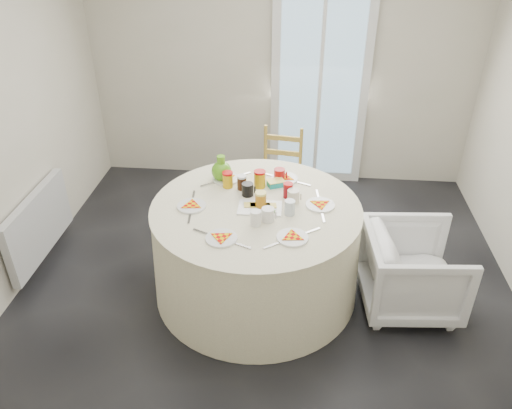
# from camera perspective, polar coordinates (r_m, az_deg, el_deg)

# --- Properties ---
(floor) EXTENTS (4.00, 4.00, 0.00)m
(floor) POSITION_cam_1_polar(r_m,az_deg,el_deg) (4.14, 1.11, -9.64)
(floor) COLOR black
(floor) RESTS_ON ground
(wall_back) EXTENTS (4.00, 0.02, 2.60)m
(wall_back) POSITION_cam_1_polar(r_m,az_deg,el_deg) (5.30, 2.97, 15.97)
(wall_back) COLOR #BCB5A3
(wall_back) RESTS_ON floor
(glass_door) EXTENTS (1.00, 0.08, 2.10)m
(glass_door) POSITION_cam_1_polar(r_m,az_deg,el_deg) (5.33, 7.29, 13.03)
(glass_door) COLOR silver
(glass_door) RESTS_ON floor
(radiator) EXTENTS (0.07, 1.00, 0.55)m
(radiator) POSITION_cam_1_polar(r_m,az_deg,el_deg) (4.59, -23.58, -2.13)
(radiator) COLOR silver
(radiator) RESTS_ON floor
(table) EXTENTS (1.62, 1.62, 0.82)m
(table) POSITION_cam_1_polar(r_m,az_deg,el_deg) (3.92, 0.00, -5.30)
(table) COLOR #F9F2C5
(table) RESTS_ON floor
(wooden_chair) EXTENTS (0.45, 0.44, 0.90)m
(wooden_chair) POSITION_cam_1_polar(r_m,az_deg,el_deg) (4.79, 2.67, 3.44)
(wooden_chair) COLOR #B5903A
(wooden_chair) RESTS_ON floor
(armchair) EXTENTS (0.71, 0.75, 0.72)m
(armchair) POSITION_cam_1_polar(r_m,az_deg,el_deg) (3.94, 17.57, -6.52)
(armchair) COLOR white
(armchair) RESTS_ON floor
(place_settings) EXTENTS (1.54, 1.54, 0.02)m
(place_settings) POSITION_cam_1_polar(r_m,az_deg,el_deg) (3.69, 0.00, -0.40)
(place_settings) COLOR white
(place_settings) RESTS_ON table
(jar_cluster) EXTENTS (0.57, 0.33, 0.16)m
(jar_cluster) POSITION_cam_1_polar(r_m,az_deg,el_deg) (3.85, -0.01, 1.94)
(jar_cluster) COLOR #8B570F
(jar_cluster) RESTS_ON table
(butter_tub) EXTENTS (0.16, 0.14, 0.05)m
(butter_tub) POSITION_cam_1_polar(r_m,az_deg,el_deg) (3.95, 2.26, 2.16)
(butter_tub) COLOR teal
(butter_tub) RESTS_ON table
(green_pitcher) EXTENTS (0.21, 0.21, 0.21)m
(green_pitcher) POSITION_cam_1_polar(r_m,az_deg,el_deg) (4.01, -3.97, 3.92)
(green_pitcher) COLOR #509D16
(green_pitcher) RESTS_ON table
(cheese_platter) EXTENTS (0.32, 0.21, 0.04)m
(cheese_platter) POSITION_cam_1_polar(r_m,az_deg,el_deg) (3.67, 0.45, -0.63)
(cheese_platter) COLOR white
(cheese_platter) RESTS_ON table
(mugs_glasses) EXTENTS (0.72, 0.72, 0.12)m
(mugs_glasses) POSITION_cam_1_polar(r_m,az_deg,el_deg) (3.70, 1.61, 0.36)
(mugs_glasses) COLOR #9E9E9E
(mugs_glasses) RESTS_ON table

